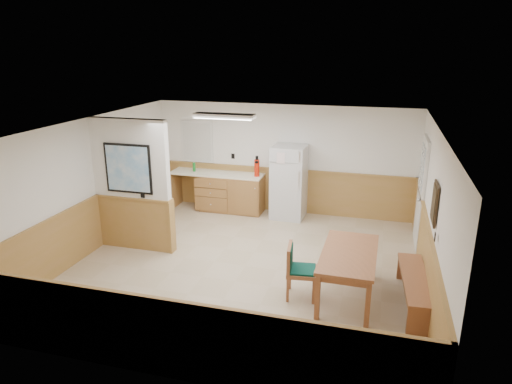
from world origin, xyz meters
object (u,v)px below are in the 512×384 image
(dining_bench, at_px, (415,284))
(refrigerator, at_px, (289,182))
(soap_bottle, at_px, (194,167))
(dining_chair, at_px, (296,267))
(fire_extinguisher, at_px, (257,167))
(dining_table, at_px, (349,258))

(dining_bench, bearing_deg, refrigerator, 125.61)
(soap_bottle, bearing_deg, dining_chair, -47.80)
(refrigerator, distance_m, fire_extinguisher, 0.80)
(dining_table, bearing_deg, soap_bottle, 141.15)
(dining_table, relative_size, dining_chair, 1.93)
(soap_bottle, bearing_deg, dining_bench, -33.36)
(refrigerator, height_order, soap_bottle, refrigerator)
(refrigerator, height_order, dining_bench, refrigerator)
(dining_table, height_order, soap_bottle, soap_bottle)
(dining_bench, distance_m, dining_chair, 1.78)
(dining_table, relative_size, fire_extinguisher, 3.46)
(dining_chair, bearing_deg, fire_extinguisher, 108.08)
(fire_extinguisher, height_order, soap_bottle, fire_extinguisher)
(dining_table, bearing_deg, fire_extinguisher, 126.98)
(dining_table, relative_size, soap_bottle, 7.72)
(refrigerator, xyz_separation_m, dining_table, (1.59, -3.20, -0.17))
(dining_chair, xyz_separation_m, soap_bottle, (-3.11, 3.43, 0.51))
(dining_table, xyz_separation_m, fire_extinguisher, (-2.34, 3.22, 0.45))
(fire_extinguisher, distance_m, soap_bottle, 1.55)
(refrigerator, bearing_deg, soap_bottle, -178.81)
(refrigerator, height_order, dining_table, refrigerator)
(refrigerator, height_order, fire_extinguisher, refrigerator)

